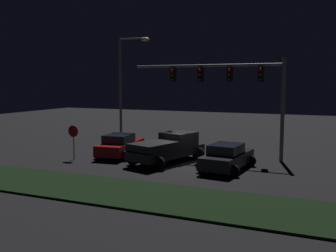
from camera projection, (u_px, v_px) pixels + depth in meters
ground_plane at (184, 162)px, 24.03m from camera, size 80.00×80.00×0.00m
grass_median at (126, 193)px, 17.17m from camera, size 23.11×4.02×0.10m
pickup_truck at (169, 146)px, 23.95m from camera, size 3.92×5.75×1.80m
car_sedan at (120, 145)px, 25.92m from camera, size 2.78×4.56×1.51m
car_sedan_far at (227, 157)px, 21.85m from camera, size 2.79×4.57×1.51m
traffic_signal_gantry at (230, 82)px, 24.94m from camera, size 10.32×0.56×6.50m
street_lamp_left at (126, 78)px, 29.88m from camera, size 2.67×0.44×8.48m
stop_sign at (73, 136)px, 24.69m from camera, size 0.76×0.08×2.23m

